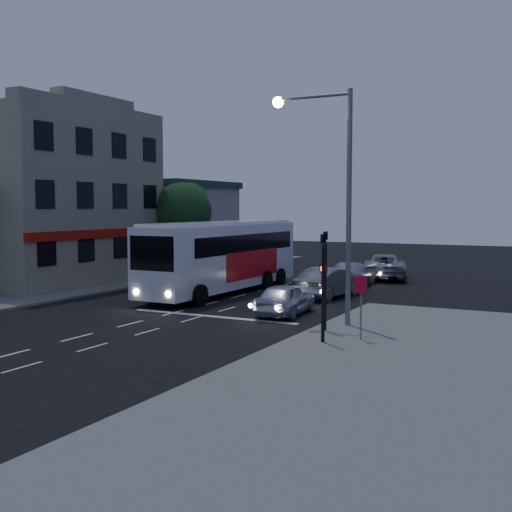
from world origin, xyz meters
The scene contains 16 objects.
ground centered at (0.00, 0.00, 0.00)m, with size 120.00×120.00×0.00m, color black.
sidewalk_near centered at (13.00, -4.00, 0.06)m, with size 12.00×24.00×0.12m, color slate.
sidewalk_far centered at (-13.00, 8.00, 0.06)m, with size 12.00×50.00×0.12m, color slate.
road_markings centered at (1.29, 3.31, 0.00)m, with size 8.00×30.55×0.01m.
tour_bus centered at (-1.28, 8.50, 2.10)m, with size 3.00×12.67×3.88m.
car_suv centered at (4.61, 3.80, 0.70)m, with size 1.65×4.11×1.40m, color silver.
car_sedan_a centered at (4.40, 9.62, 0.78)m, with size 1.66×4.76×1.57m, color gray.
car_sedan_b centered at (3.97, 14.39, 0.74)m, with size 2.07×5.09×1.48m, color #B2B2BE.
car_sedan_c centered at (4.52, 19.40, 0.81)m, with size 2.69×5.84×1.62m, color #9D9DA7.
traffic_signal_main centered at (7.60, 0.78, 2.42)m, with size 0.25×0.35×4.10m.
traffic_signal_side centered at (8.30, -1.20, 2.42)m, with size 0.18×0.15×4.10m.
regulatory_sign centered at (9.30, -0.24, 1.60)m, with size 0.45×0.12×2.20m.
streetlight centered at (7.34, 2.20, 5.73)m, with size 3.32×0.44×9.00m.
main_building centered at (-13.96, 8.00, 5.16)m, with size 10.12×12.00×11.00m.
low_building_north centered at (-13.50, 20.00, 3.39)m, with size 9.40×9.40×6.50m.
street_tree centered at (-8.21, 15.02, 4.50)m, with size 4.00×4.00×6.20m.
Camera 1 is at (16.07, -21.19, 4.66)m, focal length 45.00 mm.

